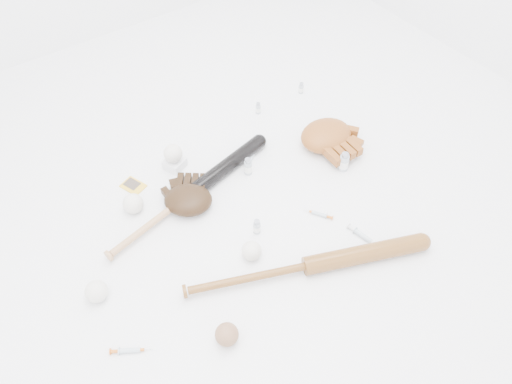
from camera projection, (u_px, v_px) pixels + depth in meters
bat_dark at (191, 193)px, 2.00m from camera, size 0.86×0.24×0.06m
bat_wood at (307, 266)px, 1.78m from camera, size 0.90×0.42×0.07m
glove_dark at (188, 200)px, 1.97m from camera, size 0.32×0.32×0.08m
glove_tan at (326, 135)px, 2.19m from camera, size 0.30×0.30×0.10m
trading_card at (133, 186)px, 2.06m from camera, size 0.10×0.11×0.01m
pedestal at (175, 164)px, 2.12m from camera, size 0.10×0.10×0.04m
baseball_on_pedestal at (173, 153)px, 2.08m from camera, size 0.08×0.08×0.08m
baseball_left at (96, 291)px, 1.70m from camera, size 0.08×0.08×0.08m
baseball_upper at (133, 204)px, 1.95m from camera, size 0.08×0.08×0.08m
baseball_mid at (251, 251)px, 1.81m from camera, size 0.07×0.07×0.07m
baseball_aged at (227, 334)px, 1.60m from camera, size 0.08×0.08×0.08m
syringe_0 at (130, 350)px, 1.60m from camera, size 0.14×0.10×0.02m
syringe_1 at (319, 214)px, 1.96m from camera, size 0.09×0.12×0.02m
syringe_2 at (251, 157)px, 2.16m from camera, size 0.14×0.12×0.02m
syringe_3 at (363, 236)px, 1.89m from camera, size 0.06×0.17×0.02m
vial_0 at (258, 108)px, 2.35m from camera, size 0.02×0.02×0.06m
vial_1 at (301, 88)px, 2.45m from camera, size 0.02×0.02×0.06m
vial_2 at (248, 166)px, 2.08m from camera, size 0.03×0.03×0.08m
vial_3 at (344, 162)px, 2.10m from camera, size 0.04×0.04×0.09m
vial_4 at (257, 226)px, 1.89m from camera, size 0.03×0.03×0.07m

